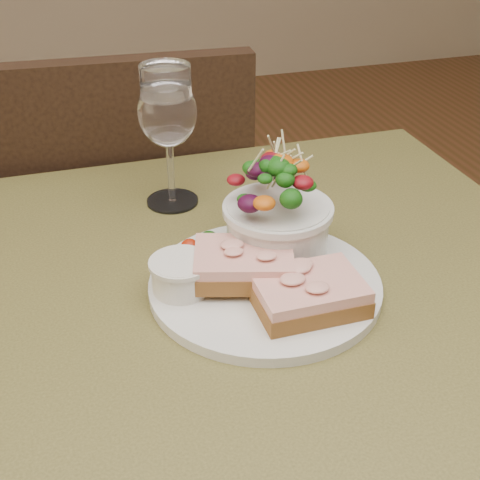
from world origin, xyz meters
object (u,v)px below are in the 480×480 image
object	(u,v)px
ramekin	(181,274)
wine_glass	(168,116)
cafe_table	(249,377)
chair_far	(135,319)
sandwich_back	(244,264)
dinner_plate	(265,285)
sandwich_front	(309,293)
salad_bowl	(278,207)

from	to	relation	value
ramekin	wine_glass	xyz separation A→B (m)	(0.04, 0.22, 0.09)
cafe_table	chair_far	world-z (taller)	chair_far
ramekin	wine_glass	size ratio (longest dim) A/B	0.35
sandwich_back	ramekin	world-z (taller)	sandwich_back
chair_far	dinner_plate	size ratio (longest dim) A/B	3.54
sandwich_back	ramekin	size ratio (longest dim) A/B	2.02
chair_far	sandwich_front	world-z (taller)	chair_far
chair_far	sandwich_back	distance (m)	0.76
cafe_table	ramekin	xyz separation A→B (m)	(-0.07, 0.04, 0.13)
sandwich_front	ramekin	size ratio (longest dim) A/B	1.79
sandwich_front	salad_bowl	distance (m)	0.12
dinner_plate	sandwich_back	size ratio (longest dim) A/B	2.03
sandwich_front	dinner_plate	bearing A→B (deg)	116.09
cafe_table	salad_bowl	world-z (taller)	salad_bowl
dinner_plate	sandwich_front	distance (m)	0.07
sandwich_front	wine_glass	distance (m)	0.31
cafe_table	sandwich_front	world-z (taller)	sandwich_front
chair_far	sandwich_back	world-z (taller)	chair_far
salad_bowl	ramekin	bearing A→B (deg)	-161.22
sandwich_back	salad_bowl	distance (m)	0.08
ramekin	salad_bowl	size ratio (longest dim) A/B	0.49
dinner_plate	chair_far	bearing A→B (deg)	98.51
dinner_plate	sandwich_back	world-z (taller)	sandwich_back
salad_bowl	dinner_plate	bearing A→B (deg)	-121.35
sandwich_back	salad_bowl	xyz separation A→B (m)	(0.06, 0.05, 0.04)
dinner_plate	salad_bowl	world-z (taller)	salad_bowl
ramekin	wine_glass	bearing A→B (deg)	80.63
dinner_plate	ramekin	distance (m)	0.09
dinner_plate	wine_glass	bearing A→B (deg)	103.39
chair_far	sandwich_front	size ratio (longest dim) A/B	8.13
chair_far	cafe_table	bearing A→B (deg)	99.48
sandwich_front	ramekin	distance (m)	0.14
wine_glass	ramekin	bearing A→B (deg)	-99.37
wine_glass	cafe_table	bearing A→B (deg)	-83.29
chair_far	ramekin	world-z (taller)	chair_far
chair_far	sandwich_front	distance (m)	0.81
cafe_table	sandwich_front	bearing A→B (deg)	-30.96
salad_bowl	sandwich_front	bearing A→B (deg)	-92.38
cafe_table	ramekin	world-z (taller)	ramekin
sandwich_front	salad_bowl	bearing A→B (deg)	87.12
cafe_table	salad_bowl	bearing A→B (deg)	53.44
sandwich_back	ramekin	distance (m)	0.07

